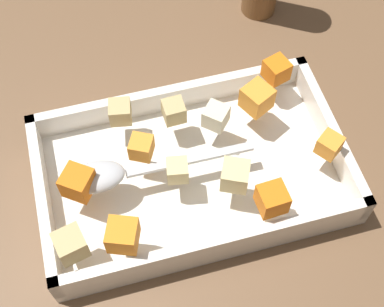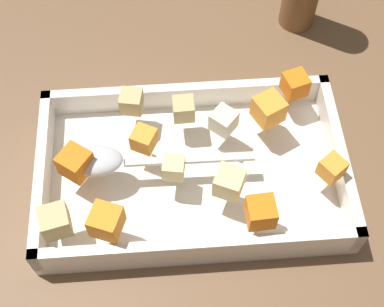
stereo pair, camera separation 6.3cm
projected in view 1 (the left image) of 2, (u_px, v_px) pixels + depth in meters
ground_plane at (209, 188)px, 0.67m from camera, size 4.00×4.00×0.00m
baking_dish at (192, 173)px, 0.67m from camera, size 0.37×0.22×0.05m
carrot_chunk_heap_side at (329, 145)px, 0.63m from camera, size 0.03×0.03×0.02m
carrot_chunk_far_right at (78, 183)px, 0.60m from camera, size 0.04×0.04×0.03m
carrot_chunk_center at (141, 147)px, 0.63m from camera, size 0.03×0.03×0.03m
carrot_chunk_rim_edge at (123, 235)px, 0.57m from camera, size 0.04×0.04×0.03m
carrot_chunk_near_spoon at (276, 70)px, 0.69m from camera, size 0.03×0.03×0.03m
carrot_chunk_back_center at (257, 98)px, 0.66m from camera, size 0.04×0.04×0.03m
carrot_chunk_near_right at (272, 199)px, 0.59m from camera, size 0.03×0.03×0.03m
potato_chunk_mid_right at (177, 169)px, 0.62m from camera, size 0.03×0.03×0.02m
potato_chunk_corner_sw at (120, 112)px, 0.65m from camera, size 0.03×0.03×0.03m
potato_chunk_heap_top at (174, 111)px, 0.66m from camera, size 0.03×0.03×0.03m
potato_chunk_mid_left at (216, 116)px, 0.65m from camera, size 0.04×0.04×0.03m
potato_chunk_near_left at (71, 245)px, 0.57m from camera, size 0.04×0.04×0.03m
potato_chunk_front_center at (235, 176)px, 0.61m from camera, size 0.04×0.04×0.03m
serving_spoon at (108, 175)px, 0.61m from camera, size 0.22×0.04×0.02m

